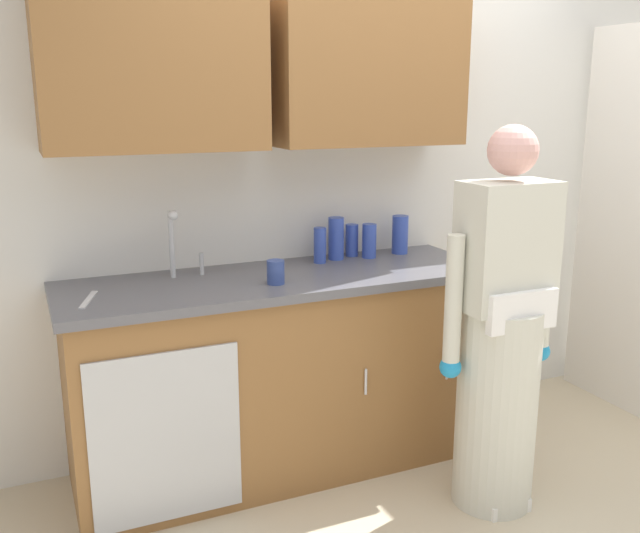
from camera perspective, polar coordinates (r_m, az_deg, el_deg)
name	(u,v)px	position (r m, az deg, el deg)	size (l,w,h in m)	color
ground_plane	(462,514)	(3.19, 11.55, -19.24)	(9.00, 9.00, 0.00)	beige
kitchen_wall_with_uppers	(335,148)	(3.48, 1.26, 9.66)	(4.80, 0.44, 2.70)	silver
counter_cabinet	(280,377)	(3.29, -3.26, -9.01)	(1.90, 0.62, 0.90)	brown
countertop	(280,279)	(3.15, -3.33, -1.06)	(1.96, 0.66, 0.04)	#595960
sink	(190,287)	(3.04, -10.64, -1.70)	(0.50, 0.36, 0.35)	#B7BABF
person_at_sink	(500,351)	(3.01, 14.55, -6.72)	(0.55, 0.34, 1.62)	white
bottle_cleaner_spray	(352,240)	(3.51, 2.63, 2.17)	(0.06, 0.06, 0.16)	#334CB2
bottle_soap	(320,245)	(3.35, -0.01, 1.75)	(0.06, 0.06, 0.17)	#334CB2
bottle_water_short	(400,235)	(3.58, 6.58, 2.62)	(0.08, 0.08, 0.19)	#334CB2
bottle_water_tall	(336,238)	(3.43, 1.33, 2.32)	(0.08, 0.08, 0.21)	#334CB2
bottle_dish_liquid	(369,241)	(3.47, 4.06, 2.11)	(0.07, 0.07, 0.17)	#334CB2
cup_by_sink	(276,272)	(2.98, -3.66, -0.46)	(0.08, 0.08, 0.10)	#33478C
knife_on_counter	(88,300)	(2.89, -18.46, -2.59)	(0.24, 0.02, 0.01)	silver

